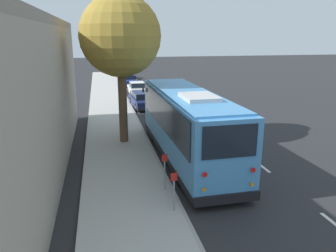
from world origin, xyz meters
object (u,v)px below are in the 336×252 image
object	(u,v)px
parked_sedan_tan	(120,69)
sign_post_near	(174,191)
parked_sedan_maroon	(126,75)
sign_post_far	(165,172)
shuttle_bus	(187,122)
street_tree	(120,31)
parked_sedan_white	(137,89)
parked_sedan_navy	(142,100)
parked_sedan_blue	(129,80)

from	to	relation	value
parked_sedan_tan	sign_post_near	size ratio (longest dim) A/B	3.06
parked_sedan_maroon	sign_post_far	xyz separation A→B (m)	(-36.09, 1.57, 0.33)
shuttle_bus	parked_sedan_tan	bearing A→B (deg)	-0.15
parked_sedan_maroon	sign_post_near	bearing A→B (deg)	173.59
shuttle_bus	parked_sedan_tan	size ratio (longest dim) A/B	2.53
parked_sedan_tan	street_tree	world-z (taller)	street_tree
parked_sedan_tan	sign_post_near	distance (m)	45.02
parked_sedan_white	sign_post_near	xyz separation A→B (m)	(-24.27, 1.60, 0.26)
shuttle_bus	parked_sedan_navy	bearing A→B (deg)	1.56
parked_sedan_tan	sign_post_far	xyz separation A→B (m)	(-43.40, 1.24, 0.31)
street_tree	sign_post_far	bearing A→B (deg)	-170.90
parked_sedan_tan	parked_sedan_maroon	bearing A→B (deg)	179.39
shuttle_bus	street_tree	xyz separation A→B (m)	(3.14, 2.89, 4.36)
street_tree	parked_sedan_tan	bearing A→B (deg)	-3.60
shuttle_bus	parked_sedan_navy	distance (m)	12.76
parked_sedan_navy	parked_sedan_maroon	bearing A→B (deg)	-4.61
parked_sedan_maroon	sign_post_near	size ratio (longest dim) A/B	3.33
parked_sedan_white	parked_sedan_tan	bearing A→B (deg)	-0.26
parked_sedan_blue	sign_post_near	distance (m)	31.12
parked_sedan_blue	street_tree	xyz separation A→B (m)	(-22.81, 2.40, 5.67)
parked_sedan_white	street_tree	world-z (taller)	street_tree
shuttle_bus	parked_sedan_tan	world-z (taller)	shuttle_bus
shuttle_bus	parked_sedan_tan	xyz separation A→B (m)	(39.86, 0.58, -1.32)
parked_sedan_maroon	shuttle_bus	bearing A→B (deg)	176.42
parked_sedan_blue	sign_post_far	bearing A→B (deg)	174.49
parked_sedan_maroon	parked_sedan_tan	distance (m)	7.32
parked_sedan_tan	parked_sedan_white	bearing A→B (deg)	177.81
parked_sedan_navy	sign_post_far	world-z (taller)	sign_post_far
parked_sedan_white	street_tree	bearing A→B (deg)	169.26
parked_sedan_navy	parked_sedan_maroon	xyz separation A→B (m)	(19.87, -0.31, -0.04)
parked_sedan_navy	sign_post_far	size ratio (longest dim) A/B	3.19
parked_sedan_maroon	sign_post_near	world-z (taller)	sign_post_near
parked_sedan_white	parked_sedan_blue	distance (m)	6.83
parked_sedan_blue	sign_post_far	world-z (taller)	sign_post_far
shuttle_bus	sign_post_near	size ratio (longest dim) A/B	7.73
parked_sedan_maroon	parked_sedan_blue	bearing A→B (deg)	173.85
parked_sedan_navy	parked_sedan_blue	xyz separation A→B (m)	(13.27, -0.07, 0.00)
shuttle_bus	street_tree	size ratio (longest dim) A/B	1.24
parked_sedan_navy	sign_post_near	world-z (taller)	sign_post_near
street_tree	parked_sedan_navy	bearing A→B (deg)	-13.72
parked_sedan_tan	shuttle_bus	bearing A→B (deg)	177.65
street_tree	parked_sedan_blue	bearing A→B (deg)	-6.00
street_tree	sign_post_near	xyz separation A→B (m)	(-8.28, -1.07, -5.41)
parked_sedan_white	parked_sedan_maroon	distance (m)	13.43
sign_post_far	parked_sedan_blue	bearing A→B (deg)	-2.58
parked_sedan_blue	parked_sedan_maroon	distance (m)	6.60
parked_sedan_white	sign_post_far	size ratio (longest dim) A/B	2.80
sign_post_far	sign_post_near	bearing A→B (deg)	-180.00
parked_sedan_white	parked_sedan_maroon	xyz separation A→B (m)	(13.43, 0.03, -0.03)
shuttle_bus	sign_post_far	size ratio (longest dim) A/B	7.29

